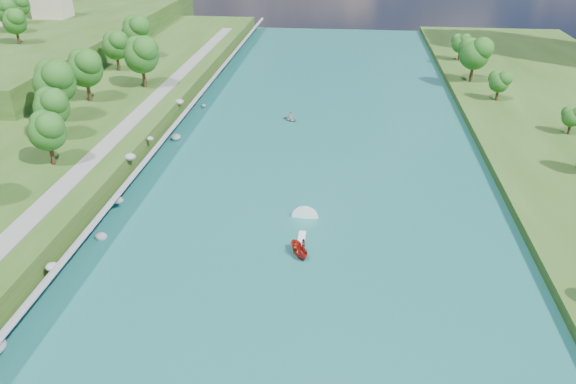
# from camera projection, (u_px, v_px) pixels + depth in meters

# --- Properties ---
(ground) EXTENTS (260.00, 260.00, 0.00)m
(ground) POSITION_uv_depth(u_px,v_px,m) (296.00, 274.00, 63.55)
(ground) COLOR #2D5119
(ground) RESTS_ON ground
(river_water) EXTENTS (55.00, 240.00, 0.10)m
(river_water) POSITION_uv_depth(u_px,v_px,m) (309.00, 193.00, 81.21)
(river_water) COLOR #185C54
(river_water) RESTS_ON ground
(ridge_west) EXTENTS (60.00, 120.00, 9.00)m
(ridge_west) POSITION_uv_depth(u_px,v_px,m) (29.00, 39.00, 153.40)
(ridge_west) COLOR #2D5119
(ridge_west) RESTS_ON ground
(riprap_bank) EXTENTS (4.88, 236.00, 4.35)m
(riprap_bank) POSITION_uv_depth(u_px,v_px,m) (134.00, 175.00, 82.35)
(riprap_bank) COLOR slate
(riprap_bank) RESTS_ON ground
(riverside_path) EXTENTS (3.00, 200.00, 0.10)m
(riverside_path) POSITION_uv_depth(u_px,v_px,m) (90.00, 161.00, 82.73)
(riverside_path) COLOR gray
(riverside_path) RESTS_ON berm_west
(ridge_houses) EXTENTS (29.50, 29.50, 8.40)m
(ridge_houses) POSITION_uv_depth(u_px,v_px,m) (11.00, 2.00, 154.39)
(ridge_houses) COLOR beige
(ridge_houses) RESTS_ON ridge_west
(trees_east) EXTENTS (18.63, 139.17, 11.78)m
(trees_east) POSITION_uv_depth(u_px,v_px,m) (525.00, 106.00, 97.71)
(trees_east) COLOR #155117
(trees_east) RESTS_ON berm_east
(trees_ridge) EXTENTS (17.79, 39.89, 10.07)m
(trees_ridge) POSITION_uv_depth(u_px,v_px,m) (20.00, 10.00, 140.22)
(trees_ridge) COLOR #155117
(trees_ridge) RESTS_ON ridge_west
(motorboat) EXTENTS (3.60, 18.72, 2.04)m
(motorboat) POSITION_uv_depth(u_px,v_px,m) (300.00, 242.00, 68.23)
(motorboat) COLOR #AA150D
(motorboat) RESTS_ON river_water
(raft) EXTENTS (4.03, 4.00, 1.69)m
(raft) POSITION_uv_depth(u_px,v_px,m) (291.00, 119.00, 108.02)
(raft) COLOR gray
(raft) RESTS_ON river_water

